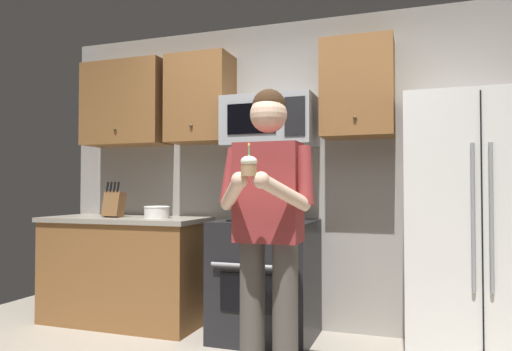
# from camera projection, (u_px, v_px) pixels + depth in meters

# --- Properties ---
(wall_back) EXTENTS (4.40, 0.10, 2.60)m
(wall_back) POSITION_uv_depth(u_px,v_px,m) (296.00, 174.00, 4.01)
(wall_back) COLOR gray
(wall_back) RESTS_ON ground
(oven_range) EXTENTS (0.76, 0.70, 0.93)m
(oven_range) POSITION_uv_depth(u_px,v_px,m) (265.00, 279.00, 3.67)
(oven_range) COLOR black
(oven_range) RESTS_ON ground
(microwave) EXTENTS (0.74, 0.41, 0.40)m
(microwave) POSITION_uv_depth(u_px,v_px,m) (270.00, 121.00, 3.82)
(microwave) COLOR #9EA0A5
(refrigerator) EXTENTS (0.90, 0.75, 1.80)m
(refrigerator) POSITION_uv_depth(u_px,v_px,m) (475.00, 229.00, 3.16)
(refrigerator) COLOR white
(refrigerator) RESTS_ON ground
(cabinet_row_upper) EXTENTS (2.78, 0.36, 0.76)m
(cabinet_row_upper) POSITION_uv_depth(u_px,v_px,m) (208.00, 99.00, 4.06)
(cabinet_row_upper) COLOR brown
(counter_left) EXTENTS (1.44, 0.66, 0.92)m
(counter_left) POSITION_uv_depth(u_px,v_px,m) (125.00, 269.00, 4.11)
(counter_left) COLOR brown
(counter_left) RESTS_ON ground
(knife_block) EXTENTS (0.16, 0.15, 0.32)m
(knife_block) POSITION_uv_depth(u_px,v_px,m) (114.00, 204.00, 4.11)
(knife_block) COLOR brown
(knife_block) RESTS_ON counter_left
(bowl_large_white) EXTENTS (0.22, 0.22, 0.10)m
(bowl_large_white) POSITION_uv_depth(u_px,v_px,m) (157.00, 212.00, 3.99)
(bowl_large_white) COLOR white
(bowl_large_white) RESTS_ON counter_left
(person) EXTENTS (0.60, 0.48, 1.76)m
(person) POSITION_uv_depth(u_px,v_px,m) (268.00, 219.00, 2.73)
(person) COLOR #4C4742
(person) RESTS_ON ground
(cupcake) EXTENTS (0.09, 0.09, 0.17)m
(cupcake) POSITION_uv_depth(u_px,v_px,m) (249.00, 166.00, 2.43)
(cupcake) COLOR #A87F56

